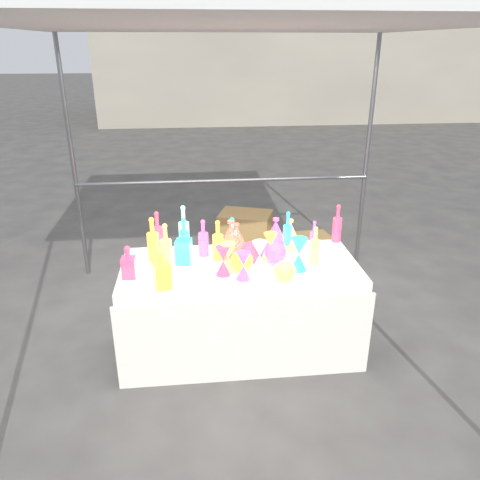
{
  "coord_description": "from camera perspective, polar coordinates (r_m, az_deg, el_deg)",
  "views": [
    {
      "loc": [
        -0.34,
        -3.2,
        2.3
      ],
      "look_at": [
        0.0,
        0.0,
        0.95
      ],
      "focal_mm": 35.0,
      "sensor_mm": 36.0,
      "label": 1
    }
  ],
  "objects": [
    {
      "name": "cardboard_box_flat",
      "position": [
        5.89,
        7.91,
        -0.09
      ],
      "size": [
        0.77,
        0.59,
        0.06
      ],
      "primitive_type": "cube",
      "rotation": [
        0.0,
        0.0,
        0.11
      ],
      "color": "tan",
      "rests_on": "ground"
    },
    {
      "name": "bottle_1",
      "position": [
        3.69,
        -6.8,
        0.39
      ],
      "size": [
        0.08,
        0.08,
        0.31
      ],
      "primitive_type": null,
      "rotation": [
        0.0,
        0.0,
        -0.14
      ],
      "color": "#188521",
      "rests_on": "display_table"
    },
    {
      "name": "decanter_1",
      "position": [
        3.41,
        -13.46,
        -2.61
      ],
      "size": [
        0.1,
        0.1,
        0.24
      ],
      "primitive_type": null,
      "rotation": [
        0.0,
        0.0,
        -0.04
      ],
      "color": "#E94E18",
      "rests_on": "display_table"
    },
    {
      "name": "bottle_9",
      "position": [
        4.0,
        11.77,
        2.01
      ],
      "size": [
        0.1,
        0.1,
        0.33
      ],
      "primitive_type": null,
      "rotation": [
        0.0,
        0.0,
        -0.43
      ],
      "color": "#E94E18",
      "rests_on": "display_table"
    },
    {
      "name": "hourglass_0",
      "position": [
        3.37,
        -2.07,
        -2.55
      ],
      "size": [
        0.14,
        0.14,
        0.22
      ],
      "primitive_type": null,
      "rotation": [
        0.0,
        0.0,
        0.31
      ],
      "color": "#E94E18",
      "rests_on": "display_table"
    },
    {
      "name": "globe_1",
      "position": [
        3.32,
        5.47,
        -3.94
      ],
      "size": [
        0.19,
        0.19,
        0.13
      ],
      "primitive_type": null,
      "rotation": [
        0.0,
        0.0,
        0.26
      ],
      "color": "#147E79",
      "rests_on": "display_table"
    },
    {
      "name": "bottle_10",
      "position": [
        3.78,
        8.98,
        0.44
      ],
      "size": [
        0.07,
        0.07,
        0.26
      ],
      "primitive_type": null,
      "rotation": [
        0.0,
        0.0,
        -0.11
      ],
      "color": "blue",
      "rests_on": "display_table"
    },
    {
      "name": "hourglass_2",
      "position": [
        3.41,
        -1.46,
        -2.16
      ],
      "size": [
        0.13,
        0.13,
        0.22
      ],
      "primitive_type": null,
      "rotation": [
        0.0,
        0.0,
        -0.16
      ],
      "color": "#147E79",
      "rests_on": "display_table"
    },
    {
      "name": "bottle_2",
      "position": [
        3.73,
        -10.0,
        0.83
      ],
      "size": [
        0.1,
        0.1,
        0.36
      ],
      "primitive_type": null,
      "rotation": [
        0.0,
        0.0,
        -0.42
      ],
      "color": "#E94E18",
      "rests_on": "display_table"
    },
    {
      "name": "background_building",
      "position": [
        17.75,
        8.92,
        24.81
      ],
      "size": [
        14.0,
        6.0,
        6.0
      ],
      "primitive_type": "cube",
      "color": "#B3AA95",
      "rests_on": "ground"
    },
    {
      "name": "bottle_7",
      "position": [
        3.66,
        -0.97,
        0.42
      ],
      "size": [
        0.1,
        0.1,
        0.32
      ],
      "primitive_type": null,
      "rotation": [
        0.0,
        0.0,
        0.34
      ],
      "color": "#188521",
      "rests_on": "display_table"
    },
    {
      "name": "lampshade_3",
      "position": [
        3.84,
        6.12,
        0.8
      ],
      "size": [
        0.21,
        0.21,
        0.24
      ],
      "primitive_type": null,
      "rotation": [
        0.0,
        0.0,
        0.05
      ],
      "color": "#147E79",
      "rests_on": "display_table"
    },
    {
      "name": "globe_2",
      "position": [
        3.59,
        1.51,
        -1.54
      ],
      "size": [
        0.22,
        0.22,
        0.14
      ],
      "primitive_type": null,
      "rotation": [
        0.0,
        0.0,
        -0.28
      ],
      "color": "#E94E18",
      "rests_on": "display_table"
    },
    {
      "name": "lampshade_1",
      "position": [
        3.78,
        -0.43,
        0.43
      ],
      "size": [
        0.24,
        0.24,
        0.23
      ],
      "primitive_type": null,
      "rotation": [
        0.0,
        0.0,
        -0.31
      ],
      "color": "gold",
      "rests_on": "display_table"
    },
    {
      "name": "bottle_6",
      "position": [
        3.59,
        -2.72,
        -0.02
      ],
      "size": [
        0.1,
        0.1,
        0.32
      ],
      "primitive_type": null,
      "rotation": [
        0.0,
        0.0,
        0.21
      ],
      "color": "red",
      "rests_on": "display_table"
    },
    {
      "name": "bottle_0",
      "position": [
        3.63,
        -10.58,
        0.13
      ],
      "size": [
        0.11,
        0.11,
        0.35
      ],
      "primitive_type": null,
      "rotation": [
        0.0,
        0.0,
        -0.19
      ],
      "color": "red",
      "rests_on": "display_table"
    },
    {
      "name": "cardboard_box_closed",
      "position": [
        5.66,
        0.66,
        1.2
      ],
      "size": [
        0.71,
        0.61,
        0.44
      ],
      "primitive_type": "cube",
      "rotation": [
        0.0,
        0.0,
        -0.34
      ],
      "color": "tan",
      "rests_on": "ground"
    },
    {
      "name": "hourglass_1",
      "position": [
        3.3,
        0.42,
        -3.17
      ],
      "size": [
        0.12,
        0.12,
        0.21
      ],
      "primitive_type": null,
      "rotation": [
        0.0,
        0.0,
        -0.19
      ],
      "color": "blue",
      "rests_on": "display_table"
    },
    {
      "name": "hourglass_3",
      "position": [
        3.45,
        2.41,
        -1.89
      ],
      "size": [
        0.12,
        0.12,
        0.22
      ],
      "primitive_type": null,
      "rotation": [
        0.0,
        0.0,
        0.13
      ],
      "color": "#DA2B74",
      "rests_on": "display_table"
    },
    {
      "name": "bottle_8",
      "position": [
        3.78,
        5.82,
        1.14
      ],
      "size": [
        0.1,
        0.1,
        0.33
      ],
      "primitive_type": null,
      "rotation": [
        0.0,
        0.0,
        -0.4
      ],
      "color": "#188521",
      "rests_on": "display_table"
    },
    {
      "name": "hourglass_4",
      "position": [
        3.63,
        3.71,
        -0.73
      ],
      "size": [
        0.11,
        0.11,
        0.21
      ],
      "primitive_type": null,
      "rotation": [
        0.0,
        0.0,
        -0.02
      ],
      "color": "red",
      "rests_on": "display_table"
    },
    {
      "name": "ground",
      "position": [
        3.95,
        -0.0,
        -12.8
      ],
      "size": [
        80.0,
        80.0,
        0.0
      ],
      "primitive_type": "plane",
      "color": "#65635E",
      "rests_on": "ground"
    },
    {
      "name": "decanter_0",
      "position": [
        3.22,
        -9.5,
        -3.63
      ],
      "size": [
        0.14,
        0.14,
        0.27
      ],
      "primitive_type": null,
      "rotation": [
        0.0,
        0.0,
        0.3
      ],
      "color": "red",
      "rests_on": "display_table"
    },
    {
      "name": "globe_3",
      "position": [
        3.59,
        4.35,
        -1.68
      ],
      "size": [
        0.2,
        0.2,
        0.14
      ],
      "primitive_type": null,
      "rotation": [
        0.0,
        0.0,
        0.23
      ],
      "color": "blue",
      "rests_on": "display_table"
    },
    {
      "name": "canopy_tent",
      "position": [
        3.22,
        -0.02,
        24.28
      ],
      "size": [
        3.15,
        3.15,
        2.46
      ],
      "color": "gray",
      "rests_on": "ground"
    },
    {
      "name": "bottle_11",
      "position": [
        3.57,
        9.13,
        -0.63
      ],
      "size": [
        0.08,
        0.08,
        0.3
      ],
      "primitive_type": null,
      "rotation": [
        0.0,
        0.0,
        -0.18
      ],
      "color": "#147E79",
      "rests_on": "display_table"
    },
    {
      "name": "bottle_3",
      "position": [
        3.66,
        -4.5,
        0.26
      ],
      "size": [
        0.08,
        0.08,
        0.3
      ],
      "primitive_type": null,
      "rotation": [
        0.0,
        0.0,
        0.09
      ],
      "color": "blue",
      "rests_on": "display_table"
    },
    {
      "name": "lampshade_0",
      "position": [
        3.66,
        -1.09,
        0.22
      ],
      "size": [
        0.28,
        0.28,
        0.29
      ],
      "primitive_type": null,
      "rotation": [
        0.0,
        0.0,
        -0.11
      ],
      "color": "gold",
      "rests_on": "display_table"
    },
    {
      "name": "hourglass_5",
      "position": [
        3.46,
        7.18,
        -1.73
      ],
      "size": [
        0.13,
        0.13,
        0.25
      ],
      "primitive_type": null,
      "rotation": [
        0.0,
        0.0,
        -0.0
      ],
      "color": "#188521",
      "rests_on": "display_table"
    },
    {
      "name": "lampshade_2",
      "position": [
        3.81,
        4.36,
        0.82
      ],
      "size": [
        0.27,
        0.27,
        0.26
      ],
      "primitive_type": null,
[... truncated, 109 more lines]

